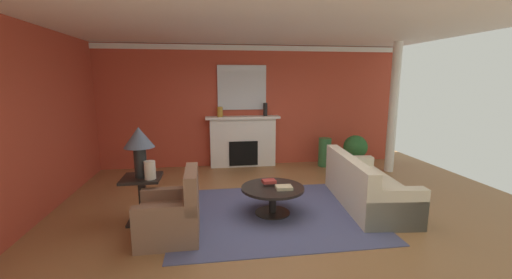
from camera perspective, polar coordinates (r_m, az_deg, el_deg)
The scene contains 21 objects.
ground_plane at distance 5.44m, azimuth 2.63°, elevation -12.40°, with size 9.25×9.25×0.00m, color olive.
wall_fireplace at distance 8.03m, azimuth -1.48°, elevation 5.94°, with size 7.72×0.12×2.95m, color #B7422D.
wall_window at distance 5.88m, azimuth -35.12°, elevation 2.32°, with size 0.12×6.55×2.95m, color #B7422D.
ceiling_panel at distance 5.38m, azimuth 2.25°, elevation 19.75°, with size 7.72×6.55×0.06m, color white.
crown_moulding at distance 7.97m, azimuth -1.45°, elevation 15.95°, with size 7.72×0.08×0.12m, color white.
area_rug at distance 5.31m, azimuth 2.95°, elevation -12.94°, with size 3.11×2.56×0.01m, color #4C517A.
fireplace at distance 7.93m, azimuth -2.34°, elevation -0.59°, with size 1.80×0.35×1.25m.
mantel_mirror at distance 7.90m, azimuth -2.51°, elevation 9.20°, with size 1.19×0.04×1.07m, color silver.
sofa at distance 5.86m, azimuth 18.82°, elevation -8.17°, with size 1.10×2.18×0.85m.
armchair_near_window at distance 4.59m, azimuth -14.72°, elevation -13.13°, with size 0.81×0.81×0.95m.
coffee_table at distance 5.19m, azimuth 2.99°, elevation -9.60°, with size 1.00×1.00×0.45m.
side_table at distance 5.19m, azimuth -19.47°, elevation -9.44°, with size 0.56×0.56×0.70m.
table_lamp at distance 4.98m, azimuth -20.05°, elevation -0.47°, with size 0.44×0.44×0.75m.
vase_mantel_right at distance 7.84m, azimuth 1.66°, elevation 5.36°, with size 0.10×0.10×0.32m, color black.
vase_on_side_table at distance 4.92m, azimuth -18.32°, elevation -5.17°, with size 0.16×0.16×0.27m, color beige.
vase_mantel_left at distance 7.73m, azimuth -6.42°, elevation 4.90°, with size 0.14×0.14×0.24m, color #B7892D.
vase_tall_corner at distance 8.16m, azimuth 12.09°, elevation -2.21°, with size 0.31×0.31×0.71m, color #33703D.
book_red_cover at distance 5.06m, azimuth 4.98°, elevation -8.48°, with size 0.25×0.20×0.05m, color tan.
book_art_folio at distance 5.18m, azimuth 2.30°, elevation -7.43°, with size 0.21×0.16×0.05m, color maroon.
potted_plant at distance 7.99m, azimuth 17.21°, elevation -1.70°, with size 0.56×0.56×0.83m.
column_white at distance 8.00m, azimuth 23.18°, elevation 5.07°, with size 0.20×0.20×2.95m, color white.
Camera 1 is at (-0.98, -4.91, 2.12)m, focal length 22.53 mm.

